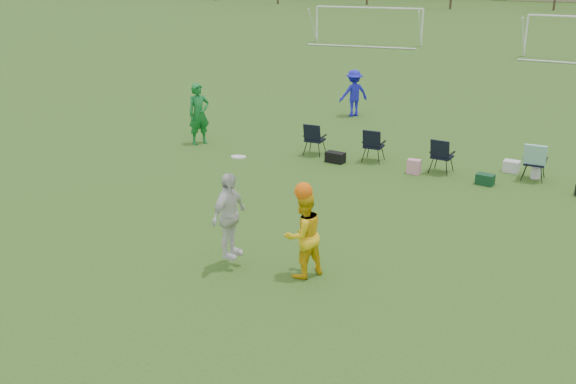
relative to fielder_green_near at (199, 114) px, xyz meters
The scene contains 6 objects.
ground 10.48m from the fielder_green_near, 46.69° to the right, with size 260.00×260.00×0.00m, color #2E591C.
fielder_green_near is the anchor object (origin of this frame).
fielder_blue 6.47m from the fielder_green_near, 60.42° to the left, with size 1.11×0.64×1.71m, color #1B1CCF.
center_contest 9.18m from the fielder_green_near, 50.17° to the right, with size 2.11×1.26×2.22m.
sideline_setup 8.51m from the fielder_green_near, ahead, with size 9.31×1.72×1.65m.
goal_left 26.58m from the fielder_green_near, 96.14° to the left, with size 7.39×0.76×2.46m.
Camera 1 is at (3.47, -9.20, 5.55)m, focal length 40.00 mm.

